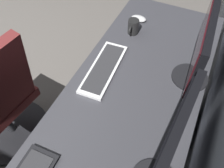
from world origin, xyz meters
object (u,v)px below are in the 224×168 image
Objects in this scene: monitor_primary at (202,44)px; keyboard_main at (104,68)px; mouse_main at (139,19)px; office_chair at (0,105)px; drawer_pedestal at (134,125)px; coffee_mug at (133,27)px; monitor_secondary at (163,161)px.

monitor_primary reaches higher than keyboard_main.
monitor_primary is at bearing 50.02° from mouse_main.
keyboard_main is (0.14, -0.46, -0.24)m from monitor_primary.
office_chair reaches higher than keyboard_main.
keyboard_main is at bearing -103.28° from drawer_pedestal.
drawer_pedestal is at bearing 76.72° from keyboard_main.
coffee_mug is 0.11× the size of office_chair.
monitor_primary is 1.31× the size of keyboard_main.
monitor_primary is 5.08× the size of coffee_mug.
monitor_primary reaches higher than mouse_main.
coffee_mug is at bearing -153.33° from monitor_secondary.
monitor_primary is 5.39× the size of mouse_main.
monitor_secondary reaches higher than mouse_main.
monitor_secondary is at bearing 82.46° from office_chair.
office_chair reaches higher than drawer_pedestal.
coffee_mug is (-0.43, -0.21, 0.43)m from drawer_pedestal.
office_chair is (0.71, -0.62, -0.32)m from coffee_mug.
monitor_primary is (-0.20, 0.22, 0.63)m from drawer_pedestal.
coffee_mug is at bearing -154.07° from drawer_pedestal.
monitor_primary reaches higher than drawer_pedestal.
coffee_mug reaches higher than keyboard_main.
office_chair is at bearing -40.99° from coffee_mug.
monitor_secondary is 0.70m from keyboard_main.
monitor_primary is at bearing 114.82° from office_chair.
drawer_pedestal is 0.72× the size of office_chair.
office_chair is at bearing -97.54° from monitor_secondary.
coffee_mug is at bearing 139.01° from office_chair.
mouse_main is at bearing -175.26° from coffee_mug.
office_chair is at bearing -70.98° from drawer_pedestal.
monitor_secondary is 5.38× the size of mouse_main.
office_chair is (0.28, -0.82, 0.11)m from drawer_pedestal.
keyboard_main is 3.87× the size of coffee_mug.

